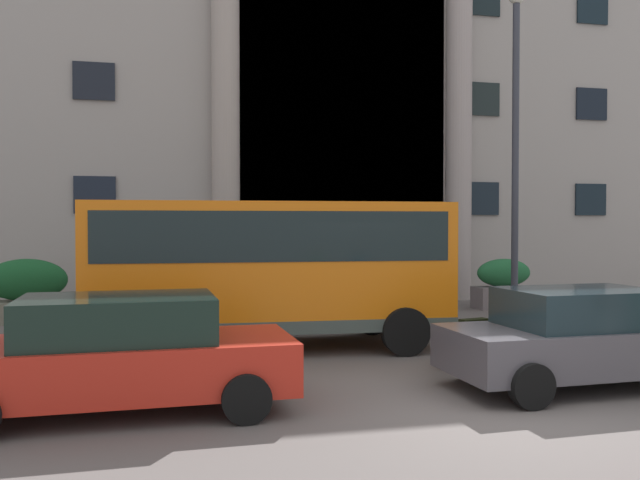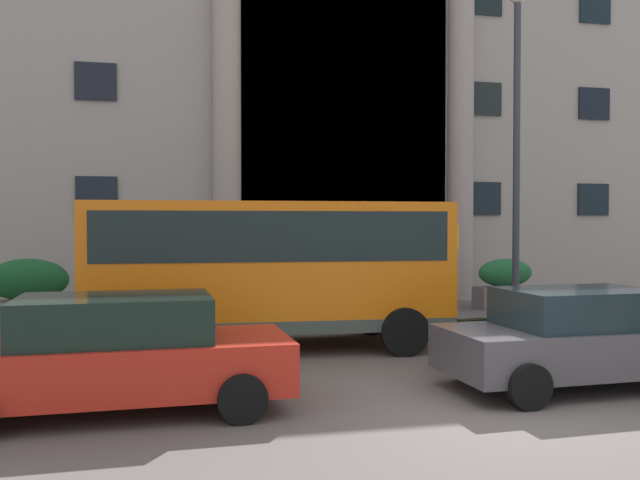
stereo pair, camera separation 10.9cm
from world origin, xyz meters
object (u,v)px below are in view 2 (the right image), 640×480
object	(u,v)px
motorcycle_near_kerb	(136,350)
lamppost_plaza_centre	(517,129)
hedge_planter_east	(334,284)
hedge_planter_far_west	(28,292)
parked_compact_extra	(579,338)
orange_minibus	(269,262)
bus_stop_sign	(449,263)
parked_coupe_end	(115,354)
motorcycle_far_end	(479,340)
hedge_planter_entrance_left	(505,285)

from	to	relation	value
motorcycle_near_kerb	lamppost_plaza_centre	xyz separation A→B (m)	(9.39, 5.04, 4.46)
hedge_planter_east	motorcycle_near_kerb	size ratio (longest dim) A/B	1.06
hedge_planter_far_west	parked_compact_extra	distance (m)	13.03
orange_minibus	parked_compact_extra	distance (m)	5.94
bus_stop_sign	parked_coupe_end	xyz separation A→B (m)	(-7.39, -6.21, -0.74)
orange_minibus	bus_stop_sign	bearing A→B (deg)	26.93
motorcycle_near_kerb	parked_coupe_end	bearing A→B (deg)	-106.56
motorcycle_near_kerb	motorcycle_far_end	size ratio (longest dim) A/B	1.04
bus_stop_sign	hedge_planter_far_west	bearing A→B (deg)	164.97
hedge_planter_entrance_left	lamppost_plaza_centre	bearing A→B (deg)	-110.38
hedge_planter_far_west	hedge_planter_entrance_left	xyz separation A→B (m)	(12.94, -0.16, -0.07)
hedge_planter_far_west	hedge_planter_entrance_left	size ratio (longest dim) A/B	1.19
orange_minibus	parked_compact_extra	size ratio (longest dim) A/B	1.69
hedge_planter_east	hedge_planter_far_west	distance (m)	7.91
hedge_planter_east	motorcycle_far_end	bearing A→B (deg)	-84.62
hedge_planter_east	parked_coupe_end	xyz separation A→B (m)	(-5.22, -9.09, -0.01)
hedge_planter_entrance_left	motorcycle_near_kerb	size ratio (longest dim) A/B	0.87
hedge_planter_far_west	parked_coupe_end	world-z (taller)	hedge_planter_far_west
orange_minibus	bus_stop_sign	world-z (taller)	orange_minibus
lamppost_plaza_centre	motorcycle_near_kerb	bearing A→B (deg)	-151.80
hedge_planter_east	hedge_planter_entrance_left	xyz separation A→B (m)	(5.03, -0.33, -0.09)
orange_minibus	hedge_planter_entrance_left	distance (m)	8.97
parked_coupe_end	motorcycle_far_end	world-z (taller)	parked_coupe_end
hedge_planter_east	hedge_planter_entrance_left	distance (m)	5.04
parked_coupe_end	motorcycle_near_kerb	bearing A→B (deg)	83.12
orange_minibus	parked_compact_extra	xyz separation A→B (m)	(4.01, -4.27, -0.95)
motorcycle_far_end	bus_stop_sign	bearing A→B (deg)	59.87
orange_minibus	bus_stop_sign	distance (m)	5.20
bus_stop_sign	motorcycle_near_kerb	bearing A→B (deg)	-149.25
hedge_planter_far_west	parked_compact_extra	bearing A→B (deg)	-44.17
parked_compact_extra	motorcycle_near_kerb	world-z (taller)	parked_compact_extra
parked_compact_extra	parked_coupe_end	distance (m)	6.66
parked_coupe_end	hedge_planter_east	bearing A→B (deg)	58.86
orange_minibus	motorcycle_far_end	xyz separation A→B (m)	(3.28, -2.50, -1.25)
orange_minibus	lamppost_plaza_centre	bearing A→B (deg)	25.39
orange_minibus	parked_coupe_end	bearing A→B (deg)	-119.75
orange_minibus	motorcycle_near_kerb	bearing A→B (deg)	-135.39
motorcycle_near_kerb	motorcycle_far_end	distance (m)	5.74
lamppost_plaza_centre	hedge_planter_east	bearing A→B (deg)	154.07
hedge_planter_entrance_left	motorcycle_far_end	distance (m)	8.37
orange_minibus	hedge_planter_entrance_left	world-z (taller)	orange_minibus
motorcycle_far_end	lamppost_plaza_centre	world-z (taller)	lamppost_plaza_centre
bus_stop_sign	motorcycle_far_end	xyz separation A→B (m)	(-1.47, -4.61, -1.05)
parked_compact_extra	bus_stop_sign	bearing A→B (deg)	81.48
bus_stop_sign	hedge_planter_east	xyz separation A→B (m)	(-2.17, 2.87, -0.73)
parked_coupe_end	motorcycle_far_end	xyz separation A→B (m)	(5.92, 1.61, -0.31)
hedge_planter_east	lamppost_plaza_centre	world-z (taller)	lamppost_plaza_centre
hedge_planter_east	parked_coupe_end	bearing A→B (deg)	-119.86
hedge_planter_far_west	hedge_planter_entrance_left	bearing A→B (deg)	-0.69
parked_compact_extra	motorcycle_near_kerb	distance (m)	6.80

